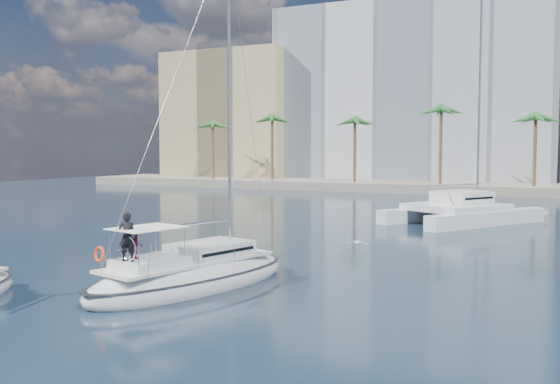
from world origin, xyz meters
The scene contains 9 objects.
ground centered at (0.00, 0.00, 0.00)m, with size 160.00×160.00×0.00m, color black.
quay centered at (0.00, 61.00, 0.60)m, with size 120.00×14.00×1.20m, color gray.
building_modern centered at (-12.00, 73.00, 14.00)m, with size 42.00×16.00×28.00m, color silver.
building_tan_left centered at (-42.00, 69.00, 11.00)m, with size 22.00×14.00×22.00m, color tan.
palm_left centered at (-34.00, 57.00, 10.28)m, with size 3.60×3.60×12.30m.
palm_centre centered at (0.00, 57.00, 10.28)m, with size 3.60×3.60×12.30m.
main_sloop centered at (-3.11, -3.55, 0.51)m, with size 5.98×11.14×15.78m.
catamaran centered at (3.16, 24.76, 1.16)m, with size 11.71×13.77×17.98m.
seagull centered at (1.54, 4.32, 1.13)m, with size 1.18×0.51×0.22m.
Camera 1 is at (11.30, -25.28, 5.84)m, focal length 40.00 mm.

